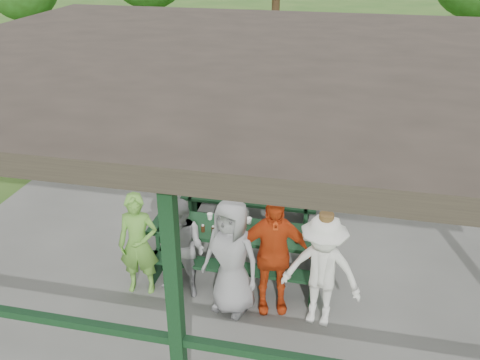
% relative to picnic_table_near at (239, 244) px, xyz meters
% --- Properties ---
extents(ground, '(90.00, 90.00, 0.00)m').
position_rel_picnic_table_near_xyz_m(ground, '(-0.11, 1.20, -0.58)').
color(ground, '#2A561B').
rests_on(ground, ground).
extents(concrete_slab, '(10.00, 8.00, 0.10)m').
position_rel_picnic_table_near_xyz_m(concrete_slab, '(-0.11, 1.20, -0.53)').
color(concrete_slab, '#63635E').
rests_on(concrete_slab, ground).
extents(pavilion_structure, '(10.60, 8.60, 3.24)m').
position_rel_picnic_table_near_xyz_m(pavilion_structure, '(-0.11, 1.20, 2.59)').
color(pavilion_structure, black).
rests_on(pavilion_structure, concrete_slab).
extents(picnic_table_near, '(2.79, 1.39, 0.75)m').
position_rel_picnic_table_near_xyz_m(picnic_table_near, '(0.00, 0.00, 0.00)').
color(picnic_table_near, black).
rests_on(picnic_table_near, concrete_slab).
extents(picnic_table_far, '(2.51, 1.39, 0.75)m').
position_rel_picnic_table_near_xyz_m(picnic_table_far, '(-0.15, 2.00, -0.01)').
color(picnic_table_far, black).
rests_on(picnic_table_far, concrete_slab).
extents(table_setting, '(2.36, 0.45, 0.10)m').
position_rel_picnic_table_near_xyz_m(table_setting, '(-0.01, 0.04, 0.30)').
color(table_setting, white).
rests_on(table_setting, picnic_table_near).
extents(contestant_green, '(0.64, 0.47, 1.63)m').
position_rel_picnic_table_near_xyz_m(contestant_green, '(-1.32, -0.81, 0.33)').
color(contestant_green, '#629F38').
rests_on(contestant_green, concrete_slab).
extents(contestant_grey_left, '(0.88, 0.75, 1.57)m').
position_rel_picnic_table_near_xyz_m(contestant_grey_left, '(-0.68, -0.76, 0.30)').
color(contestant_grey_left, '#949396').
rests_on(contestant_grey_left, concrete_slab).
extents(contestant_grey_mid, '(0.99, 0.79, 1.76)m').
position_rel_picnic_table_near_xyz_m(contestant_grey_mid, '(0.10, -0.93, 0.40)').
color(contestant_grey_mid, gray).
rests_on(contestant_grey_mid, concrete_slab).
extents(contestant_red, '(1.14, 0.69, 1.81)m').
position_rel_picnic_table_near_xyz_m(contestant_red, '(0.65, -0.78, 0.42)').
color(contestant_red, '#C43A12').
rests_on(contestant_red, concrete_slab).
extents(contestant_white_fedora, '(1.16, 0.77, 1.73)m').
position_rel_picnic_table_near_xyz_m(contestant_white_fedora, '(1.34, -0.94, 0.36)').
color(contestant_white_fedora, white).
rests_on(contestant_white_fedora, concrete_slab).
extents(spectator_lblue, '(1.59, 0.61, 1.68)m').
position_rel_picnic_table_near_xyz_m(spectator_lblue, '(-0.39, 2.93, 0.36)').
color(spectator_lblue, '#7F99C4').
rests_on(spectator_lblue, concrete_slab).
extents(spectator_blue, '(0.69, 0.57, 1.61)m').
position_rel_picnic_table_near_xyz_m(spectator_blue, '(-1.60, 3.35, 0.33)').
color(spectator_blue, '#4056A7').
rests_on(spectator_blue, concrete_slab).
extents(spectator_grey, '(0.91, 0.81, 1.56)m').
position_rel_picnic_table_near_xyz_m(spectator_grey, '(1.41, 2.76, 0.30)').
color(spectator_grey, gray).
rests_on(spectator_grey, concrete_slab).
extents(pickup_truck, '(6.19, 3.31, 1.65)m').
position_rel_picnic_table_near_xyz_m(pickup_truck, '(1.00, 8.22, 0.25)').
color(pickup_truck, silver).
rests_on(pickup_truck, ground).
extents(farm_trailer, '(3.97, 2.21, 1.37)m').
position_rel_picnic_table_near_xyz_m(farm_trailer, '(-1.07, 10.08, 0.10)').
color(farm_trailer, navy).
rests_on(farm_trailer, ground).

